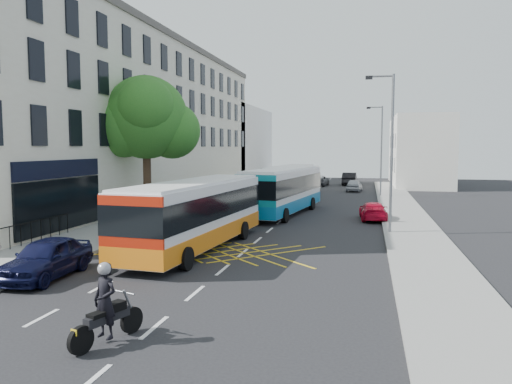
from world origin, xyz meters
The scene contains 20 objects.
ground centered at (0.00, 0.00, 0.00)m, with size 120.00×120.00×0.00m, color black.
pavement_left centered at (-8.50, 15.00, 0.07)m, with size 5.00×70.00×0.15m, color gray.
pavement_right centered at (7.50, 15.00, 0.07)m, with size 3.00×70.00×0.15m, color gray.
terrace_main centered at (-14.00, 24.49, 6.76)m, with size 8.30×45.00×13.50m.
terrace_far centered at (-14.00, 55.00, 5.00)m, with size 8.00×20.00×10.00m, color silver.
building_right centered at (11.00, 48.00, 4.00)m, with size 6.00×18.00×8.00m, color silver.
street_tree centered at (-8.51, 14.97, 6.29)m, with size 6.30×5.70×8.80m.
lamp_near centered at (6.20, 12.00, 4.62)m, with size 1.45×0.15×8.00m.
lamp_far centered at (6.20, 32.00, 4.62)m, with size 1.45×0.15×8.00m.
railings centered at (-9.70, 5.30, 0.72)m, with size 0.08×5.60×1.14m, color black, non-canonical shape.
bus_near centered at (-2.20, 6.30, 1.59)m, with size 3.36×10.92×3.02m.
bus_mid centered at (-0.37, 18.57, 1.63)m, with size 3.99×11.24×3.09m.
bus_far centered at (-1.69, 29.56, 1.50)m, with size 3.49×10.31×2.84m.
motorbike centered at (-0.64, -4.19, 0.89)m, with size 0.87×2.07×1.90m.
parked_car_blue centered at (-5.60, 0.62, 0.70)m, with size 1.64×4.08×1.39m, color black.
parked_car_silver centered at (-5.60, 7.60, 0.74)m, with size 1.57×4.51×1.48m, color #989A9F.
red_hatchback centered at (5.50, 17.17, 0.56)m, with size 1.56×3.84×1.11m, color red.
distant_car_grey centered at (-0.42, 43.68, 0.59)m, with size 1.96×4.25×1.18m, color #404248.
distant_car_silver centered at (3.83, 37.36, 0.62)m, with size 1.47×3.65×1.24m, color #B1B3B9.
distant_car_dark centered at (3.06, 45.82, 0.75)m, with size 1.58×4.54×1.50m, color black.
Camera 1 is at (5.12, -14.25, 4.49)m, focal length 35.00 mm.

